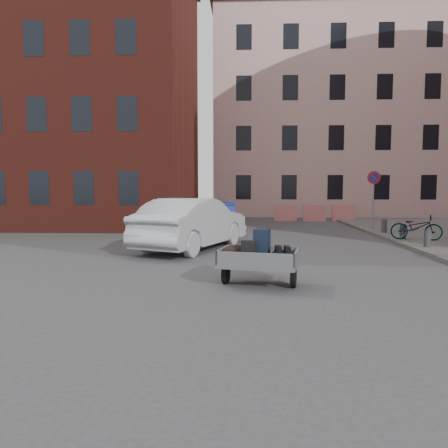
{
  "coord_description": "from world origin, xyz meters",
  "views": [
    {
      "loc": [
        0.06,
        -10.92,
        2.1
      ],
      "look_at": [
        -0.47,
        0.43,
        1.1
      ],
      "focal_mm": 35.0,
      "sensor_mm": 36.0,
      "label": 1
    }
  ],
  "objects_px": {
    "silver_car": "(193,224)",
    "bicycle": "(416,227)",
    "dumpster": "(196,217)",
    "trailer": "(259,257)"
  },
  "relations": [
    {
      "from": "silver_car",
      "to": "bicycle",
      "type": "relative_size",
      "value": 2.92
    },
    {
      "from": "silver_car",
      "to": "dumpster",
      "type": "bearing_deg",
      "value": -63.35
    },
    {
      "from": "trailer",
      "to": "bicycle",
      "type": "bearing_deg",
      "value": 61.89
    },
    {
      "from": "dumpster",
      "to": "silver_car",
      "type": "height_order",
      "value": "silver_car"
    },
    {
      "from": "trailer",
      "to": "dumpster",
      "type": "bearing_deg",
      "value": 115.19
    },
    {
      "from": "dumpster",
      "to": "bicycle",
      "type": "bearing_deg",
      "value": -41.75
    },
    {
      "from": "trailer",
      "to": "dumpster",
      "type": "height_order",
      "value": "dumpster"
    },
    {
      "from": "dumpster",
      "to": "bicycle",
      "type": "xyz_separation_m",
      "value": [
        8.46,
        -3.16,
        -0.1
      ]
    },
    {
      "from": "silver_car",
      "to": "bicycle",
      "type": "height_order",
      "value": "silver_car"
    },
    {
      "from": "dumpster",
      "to": "bicycle",
      "type": "distance_m",
      "value": 9.03
    }
  ]
}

